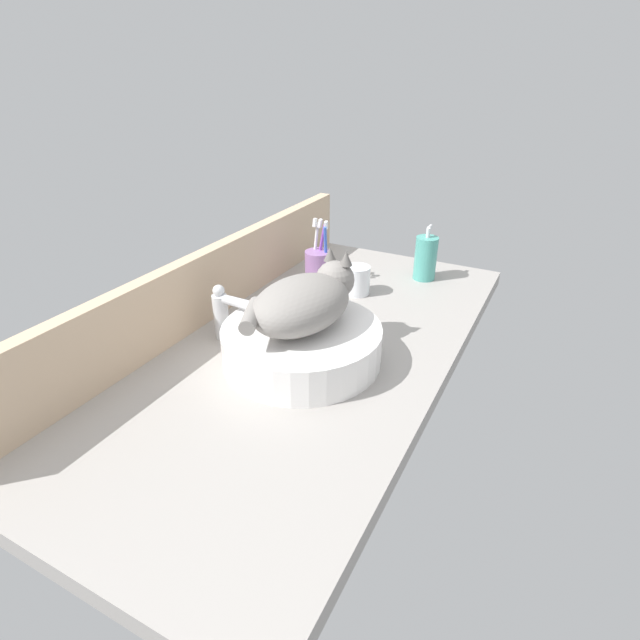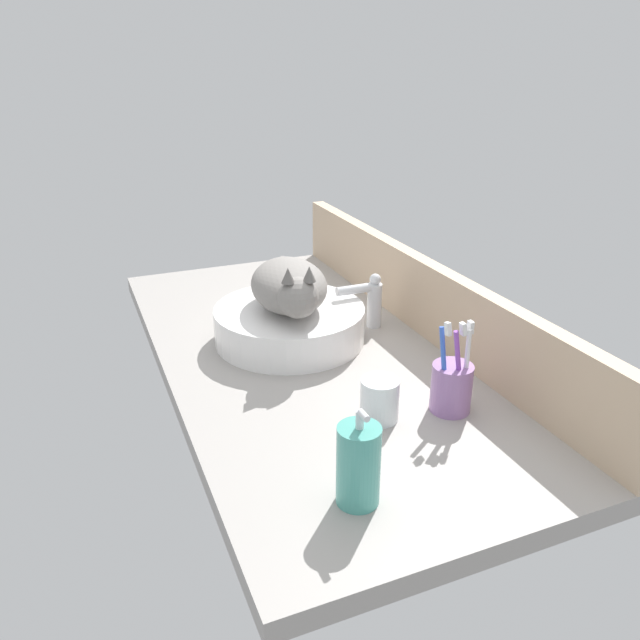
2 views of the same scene
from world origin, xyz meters
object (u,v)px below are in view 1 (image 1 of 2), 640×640
Objects in this scene: cat at (305,301)px; soap_dispenser at (426,258)px; water_glass at (357,281)px; faucet at (224,311)px; sink_basin at (302,344)px; toothbrush_cup at (318,265)px.

cat is 57.23cm from soap_dispenser.
soap_dispenser is at bearing -35.40° from water_glass.
soap_dispenser is at bearing -28.34° from faucet.
soap_dispenser is 2.02× the size of water_glass.
water_glass is (36.71, 3.75, -10.40)cm from cat.
sink_basin is 1.86× the size of toothbrush_cup.
soap_dispenser reaches higher than faucet.
toothbrush_cup is at bearing 24.09° from cat.
water_glass is (-19.17, 13.62, -2.93)cm from soap_dispenser.
cat is 21.99cm from faucet.
cat is at bearing -174.17° from water_glass.
cat reaches higher than soap_dispenser.
water_glass is (37.87, -17.15, -3.67)cm from faucet.
sink_basin is 2.55× the size of faucet.
soap_dispenser is (57.24, -10.04, 2.43)cm from sink_basin.
sink_basin is 44.11cm from toothbrush_cup.
toothbrush_cup is (-16.69, 27.39, -1.44)cm from soap_dispenser.
sink_basin is at bearing -174.63° from water_glass.
cat is 1.68× the size of toothbrush_cup.
soap_dispenser is at bearing -9.95° from sink_basin.
toothbrush_cup is at bearing -4.79° from faucet.
faucet is at bearing 89.46° from sink_basin.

